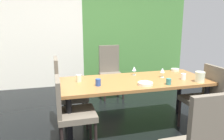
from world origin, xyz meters
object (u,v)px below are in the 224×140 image
object	(u,v)px
chair_head_far	(110,69)
cup_rear	(98,82)
serving_bowl_center	(145,84)
cup_north	(169,82)
chair_left_far	(65,90)
cup_near_window	(183,77)
dining_table	(135,85)
pitcher_south	(200,77)
cup_front	(79,78)
serving_bowl_west	(175,70)
chair_right_near	(206,95)
wine_glass_near_shelf	(134,69)
chair_left_near	(70,110)
wine_glass_right	(162,71)

from	to	relation	value
chair_head_far	cup_rear	size ratio (longest dim) A/B	11.62
serving_bowl_center	cup_north	world-z (taller)	cup_north
chair_left_far	serving_bowl_center	size ratio (longest dim) A/B	5.27
serving_bowl_center	cup_near_window	xyz separation A→B (m)	(0.62, 0.10, 0.03)
dining_table	pitcher_south	world-z (taller)	pitcher_south
dining_table	cup_front	world-z (taller)	cup_front
dining_table	cup_rear	xyz separation A→B (m)	(-0.55, -0.14, 0.12)
cup_north	pitcher_south	bearing A→B (deg)	0.11
serving_bowl_west	cup_front	distance (m)	1.63
chair_right_near	cup_near_window	size ratio (longest dim) A/B	10.63
serving_bowl_west	serving_bowl_center	xyz separation A→B (m)	(-0.80, -0.61, -0.00)
cup_near_window	chair_head_far	bearing A→B (deg)	111.48
chair_head_far	cup_near_window	distance (m)	1.74
dining_table	pitcher_south	size ratio (longest dim) A/B	14.53
serving_bowl_center	cup_near_window	distance (m)	0.63
wine_glass_near_shelf	serving_bowl_center	xyz separation A→B (m)	(-0.05, -0.53, -0.07)
chair_left_near	chair_head_far	bearing A→B (deg)	151.59
serving_bowl_west	cup_rear	bearing A→B (deg)	-160.75
cup_north	chair_left_far	bearing A→B (deg)	152.85
dining_table	serving_bowl_west	bearing A→B (deg)	22.47
wine_glass_right	serving_bowl_center	size ratio (longest dim) A/B	0.71
chair_head_far	chair_left_far	bearing A→B (deg)	49.05
wine_glass_near_shelf	cup_near_window	xyz separation A→B (m)	(0.57, -0.44, -0.05)
chair_left_near	cup_north	world-z (taller)	chair_left_near
serving_bowl_west	pitcher_south	bearing A→B (deg)	-92.98
wine_glass_near_shelf	cup_north	bearing A→B (deg)	-67.90
chair_head_far	serving_bowl_center	world-z (taller)	chair_head_far
wine_glass_right	serving_bowl_west	bearing A→B (deg)	38.12
dining_table	chair_left_near	distance (m)	0.99
chair_right_near	chair_head_far	world-z (taller)	chair_head_far
dining_table	wine_glass_near_shelf	size ratio (longest dim) A/B	16.04
serving_bowl_center	cup_rear	xyz separation A→B (m)	(-0.60, 0.12, 0.03)
cup_north	chair_head_far	bearing A→B (deg)	99.80
dining_table	cup_north	world-z (taller)	cup_north
cup_near_window	cup_rear	xyz separation A→B (m)	(-1.22, 0.03, 0.00)
dining_table	cup_near_window	bearing A→B (deg)	-13.69
chair_head_far	cup_front	world-z (taller)	chair_head_far
chair_left_near	chair_left_far	distance (m)	0.66
chair_right_near	wine_glass_right	distance (m)	0.68
dining_table	pitcher_south	xyz separation A→B (m)	(0.81, -0.33, 0.15)
serving_bowl_center	pitcher_south	size ratio (longest dim) A/B	1.37
wine_glass_near_shelf	serving_bowl_center	bearing A→B (deg)	-95.26
cup_rear	cup_north	bearing A→B (deg)	-12.12
chair_right_near	cup_rear	size ratio (longest dim) A/B	10.35
wine_glass_right	wine_glass_near_shelf	world-z (taller)	wine_glass_right
serving_bowl_west	cup_north	size ratio (longest dim) A/B	1.63
chair_left_near	serving_bowl_west	distance (m)	1.91
dining_table	chair_head_far	bearing A→B (deg)	88.67
chair_left_far	cup_front	bearing A→B (deg)	38.88
chair_left_near	serving_bowl_west	bearing A→B (deg)	110.92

